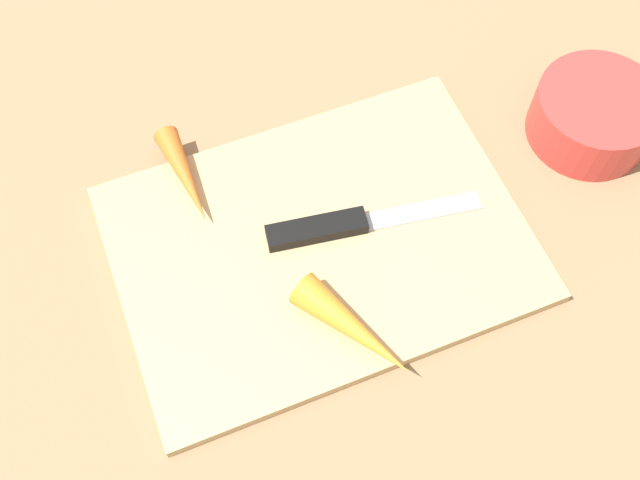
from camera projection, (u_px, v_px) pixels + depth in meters
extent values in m
plane|color=#8C6D4C|center=(320.00, 246.00, 0.67)|extent=(1.40, 1.40, 0.00)
cube|color=tan|center=(320.00, 243.00, 0.67)|extent=(0.36, 0.26, 0.01)
cube|color=#B7B7BC|center=(421.00, 212.00, 0.68)|extent=(0.11, 0.03, 0.00)
cube|color=black|center=(314.00, 230.00, 0.66)|extent=(0.09, 0.04, 0.01)
cone|color=orange|center=(185.00, 176.00, 0.68)|extent=(0.03, 0.11, 0.02)
cone|color=orange|center=(354.00, 329.00, 0.61)|extent=(0.08, 0.12, 0.03)
cylinder|color=red|center=(593.00, 116.00, 0.71)|extent=(0.12, 0.12, 0.05)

